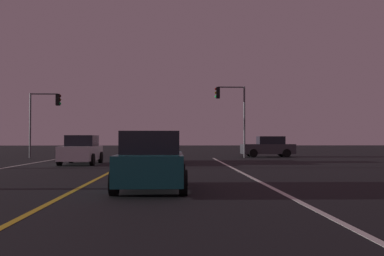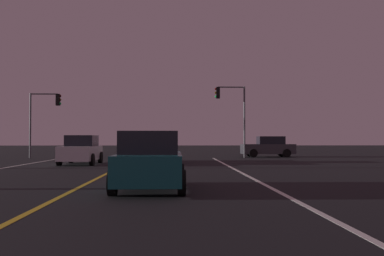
% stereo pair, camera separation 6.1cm
% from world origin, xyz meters
% --- Properties ---
extents(lane_edge_right, '(0.16, 39.21, 0.01)m').
position_xyz_m(lane_edge_right, '(5.83, 13.61, 0.00)').
color(lane_edge_right, silver).
rests_on(lane_edge_right, ground).
extents(lane_center_divider, '(0.16, 39.21, 0.01)m').
position_xyz_m(lane_center_divider, '(0.00, 13.61, 0.00)').
color(lane_center_divider, gold).
rests_on(lane_center_divider, ground).
extents(car_lead_same_lane, '(2.02, 4.30, 1.70)m').
position_xyz_m(car_lead_same_lane, '(2.21, 12.09, 0.82)').
color(car_lead_same_lane, black).
rests_on(car_lead_same_lane, ground).
extents(car_ahead_far, '(2.02, 4.30, 1.70)m').
position_xyz_m(car_ahead_far, '(1.98, 27.48, 0.82)').
color(car_ahead_far, black).
rests_on(car_ahead_far, ground).
extents(car_oncoming, '(2.02, 4.30, 1.70)m').
position_xyz_m(car_oncoming, '(-2.60, 25.23, 0.82)').
color(car_oncoming, black).
rests_on(car_oncoming, ground).
extents(car_crossing_side, '(4.30, 2.02, 1.70)m').
position_xyz_m(car_crossing_side, '(10.59, 35.19, 0.82)').
color(car_crossing_side, black).
rests_on(car_crossing_side, ground).
extents(traffic_light_near_right, '(2.42, 0.36, 5.64)m').
position_xyz_m(traffic_light_near_right, '(7.29, 33.71, 4.14)').
color(traffic_light_near_right, '#4C4C51').
rests_on(traffic_light_near_right, ground).
extents(traffic_light_near_left, '(2.44, 0.36, 5.04)m').
position_xyz_m(traffic_light_near_left, '(-7.22, 33.71, 3.73)').
color(traffic_light_near_left, '#4C4C51').
rests_on(traffic_light_near_left, ground).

